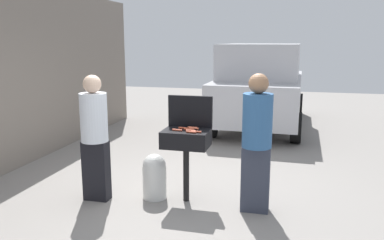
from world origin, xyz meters
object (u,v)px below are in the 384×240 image
Objects in this scene: hot_dog_7 at (196,132)px; hot_dog_6 at (183,128)px; hot_dog_4 at (191,132)px; hot_dog_0 at (177,130)px; person_right at (257,138)px; hot_dog_5 at (191,131)px; hot_dog_2 at (194,128)px; person_left at (95,134)px; propane_tank at (154,175)px; hot_dog_1 at (193,128)px; parked_minivan at (261,85)px; bbq_grill at (186,141)px; hot_dog_3 at (189,129)px.

hot_dog_6 is at bearing 142.83° from hot_dog_7.
hot_dog_7 is (0.06, 0.03, 0.00)m from hot_dog_4.
person_right is (1.01, -0.02, -0.04)m from hot_dog_0.
hot_dog_2 is at bearing 88.40° from hot_dog_5.
hot_dog_2 is 1.30m from person_left.
person_right is at bearing -11.19° from hot_dog_2.
hot_dog_0 is 1.00× the size of hot_dog_7.
person_left is (-0.74, -0.23, 0.59)m from propane_tank.
hot_dog_4 is 0.21× the size of propane_tank.
hot_dog_1 is 0.03× the size of parked_minivan.
person_left reaches higher than hot_dog_0.
hot_dog_5 and hot_dog_7 have the same top height.
hot_dog_7 reaches higher than propane_tank.
person_right is (1.35, -0.08, 0.62)m from propane_tank.
hot_dog_5 is at bearing 107.09° from hot_dog_4.
hot_dog_4 is 1.00× the size of hot_dog_6.
parked_minivan is at bearing -102.92° from person_right.
propane_tank is (-0.39, -0.07, -0.66)m from hot_dog_6.
hot_dog_0 is at bearing 84.03° from parked_minivan.
person_left is (-1.34, -0.14, -0.07)m from hot_dog_7.
hot_dog_6 is 0.03× the size of parked_minivan.
hot_dog_0 is 1.09m from person_left.
person_right is (0.81, 0.04, -0.04)m from hot_dog_4.
hot_dog_4 and hot_dog_5 have the same top height.
hot_dog_7 reaches higher than bbq_grill.
hot_dog_3 is at bearing -23.75° from person_right.
parked_minivan is (0.48, 4.93, 0.05)m from hot_dog_2.
hot_dog_0 is 1.00× the size of hot_dog_3.
hot_dog_1 is at bearing -30.70° from person_right.
hot_dog_1 is 4.91m from parked_minivan.
hot_dog_3 is (0.13, 0.08, 0.00)m from hot_dog_0.
person_right reaches higher than hot_dog_6.
hot_dog_4 is at bearing 4.31° from person_left.
hot_dog_4 is at bearing -12.39° from propane_tank.
hot_dog_2 is 0.08× the size of person_right.
propane_tank is 0.36× the size of person_right.
hot_dog_4 is 1.28m from person_left.
hot_dog_6 is at bearing 70.50° from hot_dog_0.
hot_dog_2 is 0.14m from hot_dog_6.
hot_dog_6 is 0.21× the size of propane_tank.
hot_dog_4 is 1.00× the size of hot_dog_5.
hot_dog_4 is at bearing -51.26° from hot_dog_6.
hot_dog_1 is 0.08× the size of person_left.
person_left reaches higher than propane_tank.
hot_dog_5 is at bearing 86.01° from parked_minivan.
hot_dog_0 and hot_dog_3 have the same top height.
bbq_grill is 7.43× the size of hot_dog_4.
person_right reaches higher than hot_dog_1.
hot_dog_0 is 1.00× the size of hot_dog_1.
hot_dog_3 is 0.17m from hot_dog_7.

